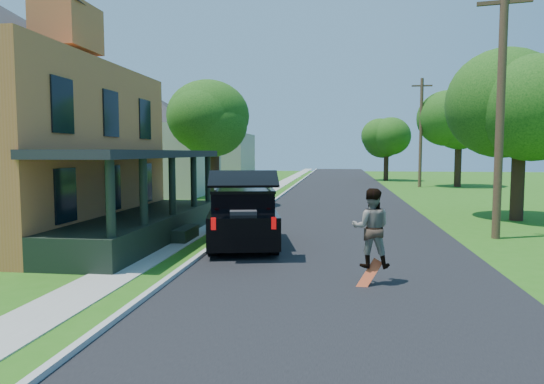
# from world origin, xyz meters

# --- Properties ---
(ground) EXTENTS (140.00, 140.00, 0.00)m
(ground) POSITION_xyz_m (0.00, 0.00, 0.00)
(ground) COLOR #286414
(ground) RESTS_ON ground
(street) EXTENTS (8.00, 120.00, 0.02)m
(street) POSITION_xyz_m (0.00, 20.00, 0.00)
(street) COLOR black
(street) RESTS_ON ground
(curb) EXTENTS (0.15, 120.00, 0.12)m
(curb) POSITION_xyz_m (-4.05, 20.00, 0.00)
(curb) COLOR #ACACA7
(curb) RESTS_ON ground
(sidewalk) EXTENTS (1.30, 120.00, 0.03)m
(sidewalk) POSITION_xyz_m (-5.60, 20.00, 0.00)
(sidewalk) COLOR gray
(sidewalk) RESTS_ON ground
(front_walk) EXTENTS (6.50, 1.20, 0.03)m
(front_walk) POSITION_xyz_m (-9.50, 6.00, 0.00)
(front_walk) COLOR gray
(front_walk) RESTS_ON ground
(neighbor_house_mid) EXTENTS (12.78, 12.78, 8.30)m
(neighbor_house_mid) POSITION_xyz_m (-13.50, 24.00, 4.19)
(neighbor_house_mid) COLOR #A5A092
(neighbor_house_mid) RESTS_ON ground
(neighbor_house_far) EXTENTS (12.78, 12.78, 8.30)m
(neighbor_house_far) POSITION_xyz_m (-13.50, 40.00, 4.19)
(neighbor_house_far) COLOR #A5A092
(neighbor_house_far) RESTS_ON ground
(black_suv) EXTENTS (3.09, 5.75, 2.54)m
(black_suv) POSITION_xyz_m (-3.20, 5.44, 0.97)
(black_suv) COLOR black
(black_suv) RESTS_ON ground
(skateboarder) EXTENTS (0.91, 0.72, 1.83)m
(skateboarder) POSITION_xyz_m (0.68, 1.15, 1.32)
(skateboarder) COLOR black
(skateboarder) RESTS_ON ground
(skateboard) EXTENTS (0.64, 0.45, 0.74)m
(skateboard) POSITION_xyz_m (0.63, 0.94, 0.23)
(skateboard) COLOR red
(skateboard) RESTS_ON ground
(tree_left_mid) EXTENTS (5.89, 5.54, 7.44)m
(tree_left_mid) POSITION_xyz_m (-7.05, 16.46, 5.06)
(tree_left_mid) COLOR black
(tree_left_mid) RESTS_ON ground
(tree_left_far) EXTENTS (5.94, 6.04, 8.37)m
(tree_left_far) POSITION_xyz_m (-11.03, 29.32, 5.60)
(tree_left_far) COLOR black
(tree_left_far) RESTS_ON ground
(tree_right_near) EXTENTS (6.13, 6.32, 8.25)m
(tree_right_near) POSITION_xyz_m (7.85, 12.89, 5.51)
(tree_right_near) COLOR black
(tree_right_near) RESTS_ON ground
(tree_right_mid) EXTENTS (7.26, 7.46, 9.33)m
(tree_right_mid) POSITION_xyz_m (10.37, 34.79, 6.20)
(tree_right_mid) COLOR black
(tree_right_mid) RESTS_ON ground
(tree_right_far) EXTENTS (5.32, 5.50, 7.38)m
(tree_right_far) POSITION_xyz_m (4.98, 43.68, 5.00)
(tree_right_far) COLOR black
(tree_right_far) RESTS_ON ground
(utility_pole_near) EXTENTS (1.76, 0.43, 8.84)m
(utility_pole_near) POSITION_xyz_m (5.47, 7.83, 4.57)
(utility_pole_near) COLOR #442A1F
(utility_pole_near) RESTS_ON ground
(utility_pole_far) EXTENTS (1.74, 0.28, 9.48)m
(utility_pole_far) POSITION_xyz_m (7.00, 33.87, 4.89)
(utility_pole_far) COLOR #442A1F
(utility_pole_far) RESTS_ON ground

